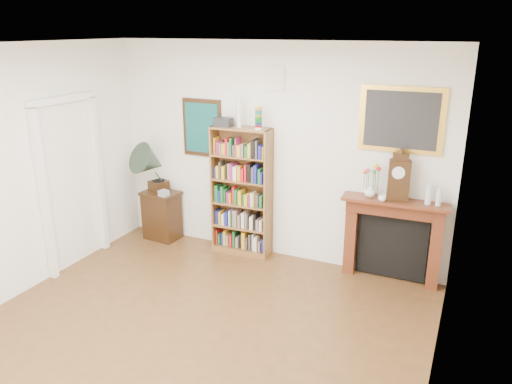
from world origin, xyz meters
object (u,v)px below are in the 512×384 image
fireplace (393,233)px  teacup (382,198)px  bookshelf (241,185)px  gramophone (152,164)px  side_cabinet (162,215)px  bottle_left (428,194)px  cd_stack (164,193)px  mantel_clock (399,178)px  flower_vase (370,191)px  bottle_right (439,197)px

fireplace → teacup: (-0.14, -0.15, 0.47)m
bookshelf → gramophone: (-1.33, -0.11, 0.16)m
side_cabinet → gramophone: gramophone is taller
fireplace → bottle_left: 0.66m
cd_stack → bottle_left: bottle_left is taller
side_cabinet → fireplace: (3.25, 0.12, 0.25)m
cd_stack → mantel_clock: (3.12, 0.18, 0.56)m
mantel_clock → side_cabinet: bearing=168.7°
fireplace → cd_stack: fireplace is taller
cd_stack → teacup: bearing=1.7°
flower_vase → teacup: 0.19m
teacup → bottle_right: bottle_right is taller
bookshelf → gramophone: size_ratio=2.66×
fireplace → flower_vase: flower_vase is taller
gramophone → fireplace: bearing=23.7°
mantel_clock → bottle_left: (0.34, 0.02, -0.15)m
teacup → bottle_right: 0.61m
gramophone → teacup: gramophone is taller
cd_stack → bookshelf: bearing=8.4°
cd_stack → bottle_left: size_ratio=0.50×
fireplace → cd_stack: size_ratio=10.31×
bookshelf → bottle_right: size_ratio=9.97×
side_cabinet → mantel_clock: mantel_clock is taller
bottle_left → bottle_right: size_ratio=1.20×
flower_vase → bottle_left: 0.65m
cd_stack → bottle_left: bearing=3.3°
bottle_left → side_cabinet: bearing=-178.8°
gramophone → bookshelf: bearing=25.3°
mantel_clock → bottle_left: 0.37m
side_cabinet → mantel_clock: size_ratio=1.26×
bookshelf → teacup: (1.85, -0.08, 0.10)m
mantel_clock → bottle_left: mantel_clock is taller
bookshelf → mantel_clock: size_ratio=3.55×
side_cabinet → teacup: (3.11, -0.03, 0.72)m
cd_stack → teacup: teacup is taller
flower_vase → bottle_right: size_ratio=0.73×
gramophone → teacup: bearing=21.1°
fireplace → bottle_right: size_ratio=6.18×
cd_stack → side_cabinet: bearing=139.2°
side_cabinet → bottle_right: (3.71, 0.07, 0.78)m
side_cabinet → flower_vase: 3.05m
fireplace → flower_vase: bearing=-173.4°
bottle_left → bookshelf: bearing=-179.2°
fireplace → mantel_clock: bearing=-78.9°
bookshelf → side_cabinet: size_ratio=2.82×
bottle_left → mantel_clock: bearing=-176.9°
bottle_left → bottle_right: bottle_left is taller
side_cabinet → mantel_clock: bearing=6.0°
bookshelf → bottle_left: (2.34, 0.03, 0.19)m
cd_stack → bottle_right: size_ratio=0.60×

